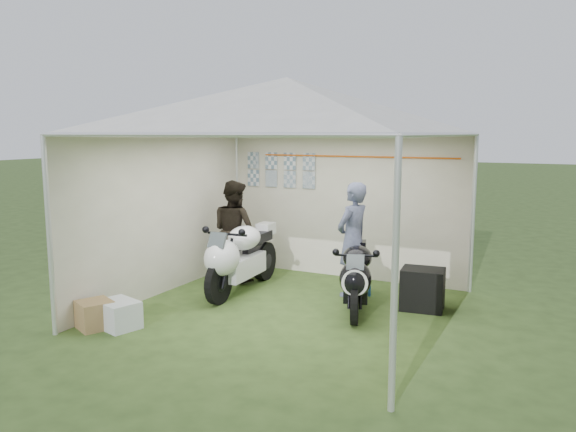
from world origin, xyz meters
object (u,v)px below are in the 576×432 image
motorcycle_white (239,256)px  paddock_stand (358,285)px  motorcycle_black (357,275)px  person_dark_jacket (235,231)px  person_blue_jacket (353,239)px  canopy_tent (288,112)px  crate_1 (95,315)px  equipment_box (423,289)px  crate_0 (118,314)px

motorcycle_white → paddock_stand: bearing=21.2°
motorcycle_white → motorcycle_black: size_ratio=1.18×
person_dark_jacket → person_blue_jacket: person_blue_jacket is taller
canopy_tent → crate_1: size_ratio=15.18×
equipment_box → paddock_stand: bearing=163.5°
motorcycle_white → crate_0: (-0.52, -1.92, -0.39)m
person_blue_jacket → equipment_box: 1.21m
motorcycle_black → crate_1: (-2.57, -2.02, -0.32)m
paddock_stand → person_blue_jacket: person_blue_jacket is taller
paddock_stand → crate_0: 3.37m
paddock_stand → equipment_box: (1.00, -0.29, 0.14)m
equipment_box → crate_1: equipment_box is taller
crate_0 → paddock_stand: bearing=51.7°
canopy_tent → motorcycle_white: (-0.99, 0.40, -2.02)m
paddock_stand → equipment_box: bearing=-16.5°
person_blue_jacket → equipment_box: (1.06, -0.20, -0.54)m
crate_0 → crate_1: (-0.24, -0.14, 0.00)m
person_dark_jacket → person_blue_jacket: bearing=-158.4°
paddock_stand → person_blue_jacket: bearing=-125.5°
person_blue_jacket → crate_1: bearing=-23.3°
crate_0 → motorcycle_white: bearing=74.9°
person_blue_jacket → motorcycle_black: bearing=41.3°
motorcycle_white → person_blue_jacket: size_ratio=1.24×
paddock_stand → crate_1: size_ratio=0.96×
canopy_tent → person_blue_jacket: 2.10m
paddock_stand → person_blue_jacket: size_ratio=0.22×
canopy_tent → person_blue_jacket: bearing=63.6°
canopy_tent → crate_1: bearing=-136.5°
motorcycle_black → crate_0: (-2.33, -1.88, -0.32)m
canopy_tent → person_dark_jacket: canopy_tent is taller
motorcycle_white → person_blue_jacket: person_blue_jacket is taller
canopy_tent → crate_0: (-1.51, -1.52, -2.41)m
motorcycle_white → person_dark_jacket: (-0.43, 0.57, 0.24)m
canopy_tent → person_dark_jacket: 2.48m
canopy_tent → crate_0: 3.23m
person_dark_jacket → crate_0: bearing=107.8°
canopy_tent → motorcycle_white: size_ratio=2.80×
person_dark_jacket → paddock_stand: bearing=-155.8°
equipment_box → person_blue_jacket: bearing=169.2°
equipment_box → crate_1: size_ratio=1.47×
paddock_stand → crate_0: size_ratio=0.73×
paddock_stand → equipment_box: 1.05m
person_blue_jacket → crate_1: (-2.26, -2.69, -0.65)m
paddock_stand → canopy_tent: bearing=-117.2°
person_blue_jacket → crate_1: size_ratio=4.38×
canopy_tent → crate_0: bearing=-134.8°
paddock_stand → crate_0: bearing=-128.3°
motorcycle_white → paddock_stand: size_ratio=5.63×
paddock_stand → equipment_box: equipment_box is taller
motorcycle_black → equipment_box: size_ratio=3.13×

